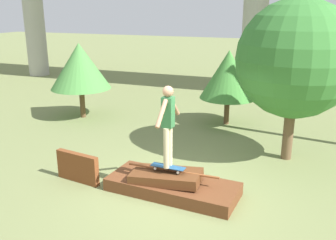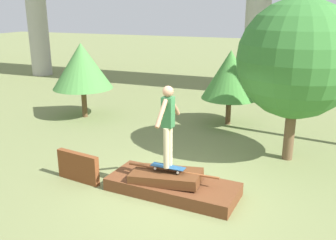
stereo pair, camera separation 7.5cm
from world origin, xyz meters
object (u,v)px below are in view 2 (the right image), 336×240
object	(u,v)px
tree_behind_left	(82,66)
tree_mid_back	(230,75)
skateboard	(168,167)
tree_behind_right	(297,59)
skater	(168,121)

from	to	relation	value
tree_behind_left	tree_mid_back	xyz separation A→B (m)	(4.99, 1.02, -0.15)
skateboard	tree_behind_left	size ratio (longest dim) A/B	0.28
skateboard	tree_mid_back	xyz separation A→B (m)	(0.10, 5.29, 1.08)
skateboard	tree_behind_right	world-z (taller)	tree_behind_right
tree_behind_right	tree_behind_left	bearing A→B (deg)	169.10
tree_behind_right	skater	bearing A→B (deg)	-127.46
skater	tree_behind_right	bearing A→B (deg)	52.54
skater	tree_behind_left	xyz separation A→B (m)	(-4.89, 4.26, 0.21)
tree_mid_back	skateboard	bearing A→B (deg)	-91.12
skater	tree_mid_back	size ratio (longest dim) A/B	0.69
skateboard	tree_behind_right	xyz separation A→B (m)	(2.22, 2.89, 1.98)
tree_behind_left	tree_behind_right	xyz separation A→B (m)	(7.11, -1.37, 0.76)
tree_behind_right	tree_mid_back	xyz separation A→B (m)	(-2.11, 2.39, -0.91)
skater	tree_mid_back	world-z (taller)	tree_mid_back
skateboard	tree_mid_back	world-z (taller)	tree_mid_back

